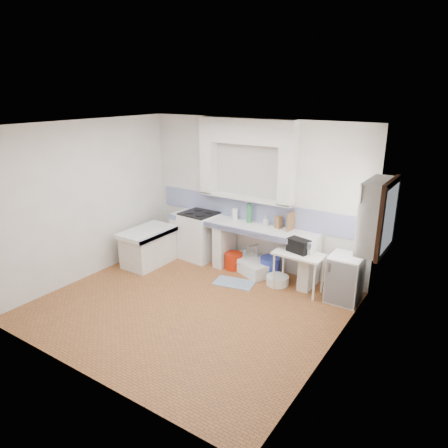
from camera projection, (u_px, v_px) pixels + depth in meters
The scene contains 36 objects.
floor at pixel (189, 306), 6.54m from camera, with size 4.50×4.50×0.00m, color #95562A.
ceiling at pixel (184, 126), 5.67m from camera, with size 4.50×4.50×0.00m, color white.
wall_back at pixel (253, 195), 7.69m from camera, with size 4.50×4.50×0.00m, color silver.
wall_front at pixel (74, 269), 4.52m from camera, with size 4.50×4.50×0.00m, color silver.
wall_left at pixel (87, 201), 7.28m from camera, with size 4.50×4.50×0.00m, color silver.
wall_right at pixel (335, 254), 4.93m from camera, with size 4.50×4.50×0.00m, color silver.
alcove_mass at pixel (247, 131), 7.28m from camera, with size 1.90×0.25×0.45m, color silver.
window_frame at pixel (377, 216), 5.73m from camera, with size 0.35×0.86×1.06m, color #331B10.
lace_valance at pixel (370, 188), 5.68m from camera, with size 0.01×0.84×0.24m, color white.
counter_slab at pixel (240, 226), 7.67m from camera, with size 3.00×0.60×0.08m, color white.
counter_lip at pixel (232, 230), 7.45m from camera, with size 3.00×0.04×0.10m, color navy.
counter_pier_left at pixel (182, 234), 8.55m from camera, with size 0.20×0.55×0.82m, color silver.
counter_pier_mid at pixel (225, 244), 8.00m from camera, with size 0.20×0.55×0.82m, color silver.
counter_pier_right at pixel (309, 264), 7.08m from camera, with size 0.20×0.55×0.82m, color silver.
peninsula_top at pixel (148, 232), 7.94m from camera, with size 0.70×1.10×0.08m, color white.
peninsula_base at pixel (149, 249), 8.05m from camera, with size 0.60×1.00×0.62m, color silver.
peninsula_lip at pixel (161, 235), 7.77m from camera, with size 0.04×1.10×0.10m, color navy.
backsplash at pixel (253, 210), 7.77m from camera, with size 4.27×0.03×0.40m, color navy.
stove at pixel (200, 236), 8.28m from camera, with size 0.66×0.64×0.93m, color white.
sink at pixel (251, 266), 7.77m from camera, with size 0.92×0.50×0.22m, color white.
side_table at pixel (298, 272), 6.94m from camera, with size 0.83×0.46×0.04m, color white.
fridge at pixel (345, 279), 6.60m from camera, with size 0.50×0.50×0.78m, color white.
bucket_red at pixel (233, 261), 7.88m from camera, with size 0.33×0.33×0.31m, color #B62007.
bucket_orange at pixel (251, 267), 7.69m from camera, with size 0.26×0.26×0.24m, color #D14F10.
bucket_blue at pixel (270, 266), 7.59m from camera, with size 0.37×0.37×0.34m, color #293AAB.
basin_white at pixel (277, 280), 7.25m from camera, with size 0.40×0.40×0.15m, color white.
water_bottle_a at pixel (245, 257), 8.00m from camera, with size 0.09×0.09×0.34m, color silver.
water_bottle_b at pixel (256, 261), 7.87m from camera, with size 0.08×0.08×0.30m, color silver.
black_bag at pixel (299, 246), 6.84m from camera, with size 0.37×0.21×0.23m, color black.
green_bottle_a at pixel (249, 213), 7.68m from camera, with size 0.08×0.08×0.36m, color #2C743E.
green_bottle_b at pixel (250, 214), 7.67m from camera, with size 0.07×0.07×0.32m, color #2C743E.
knife_block at pixel (278, 222), 7.38m from camera, with size 0.11×0.09×0.22m, color olive.
cutting_board at pixel (291, 221), 7.23m from camera, with size 0.02×0.25×0.34m, color olive.
paper_towel at pixel (235, 214), 7.86m from camera, with size 0.11×0.11×0.21m, color white.
soap_bottle at pixel (266, 221), 7.52m from camera, with size 0.08×0.08×0.17m, color white.
rug at pixel (234, 283), 7.31m from camera, with size 0.70×0.40×0.01m, color #365786.
Camera 1 is at (3.66, -4.55, 3.28)m, focal length 33.05 mm.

